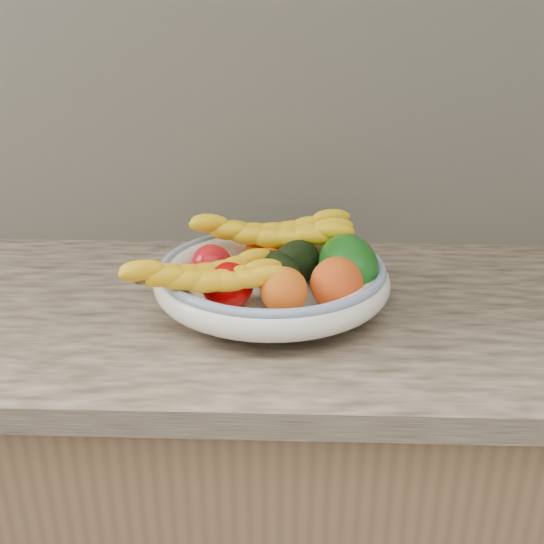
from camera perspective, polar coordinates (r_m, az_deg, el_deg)
The scene contains 14 objects.
kitchen_counter at distance 1.29m, azimuth 0.04°, elevation -20.32°, with size 2.44×0.66×1.40m.
fruit_bowl at distance 1.01m, azimuth 0.00°, elevation -0.60°, with size 0.39×0.39×0.08m.
clementine_back_left at distance 1.11m, azimuth -1.28°, elevation 1.93°, with size 0.05×0.05×0.05m, color #E75004.
clementine_back_right at distance 1.11m, azimuth 2.60°, elevation 1.87°, with size 0.05×0.05×0.05m, color orange.
clementine_back_mid at distance 1.07m, azimuth -0.18°, elevation 1.07°, with size 0.05×0.05×0.05m, color #DC5804.
tomato_left at distance 1.04m, azimuth -5.72°, elevation 0.89°, with size 0.07×0.07×0.06m, color red.
tomato_near_left at distance 0.95m, azimuth -4.21°, elevation -1.25°, with size 0.08×0.08×0.07m, color #B30103.
avocado_center at distance 0.99m, azimuth 0.26°, elevation -0.04°, with size 0.07×0.10×0.07m, color black.
avocado_right at distance 1.03m, azimuth 2.31°, elevation 0.90°, with size 0.07×0.11×0.07m, color black.
green_mango at distance 1.00m, azimuth 7.14°, elevation 0.67°, with size 0.09×0.14×0.10m, color #0D490E.
peach_front at distance 0.92m, azimuth 1.13°, elevation -1.75°, with size 0.07×0.07×0.07m, color orange.
peach_right at distance 0.94m, azimuth 6.12°, elevation -1.07°, with size 0.08×0.08×0.08m, color orange.
banana_bunch_back at distance 1.08m, azimuth -0.11°, elevation 3.30°, with size 0.31×0.11×0.09m, color yellow, non-canonical shape.
banana_bunch_front at distance 0.92m, azimuth -6.38°, elevation -0.76°, with size 0.26×0.11×0.07m, color yellow, non-canonical shape.
Camera 1 is at (0.03, 0.73, 1.34)m, focal length 40.00 mm.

